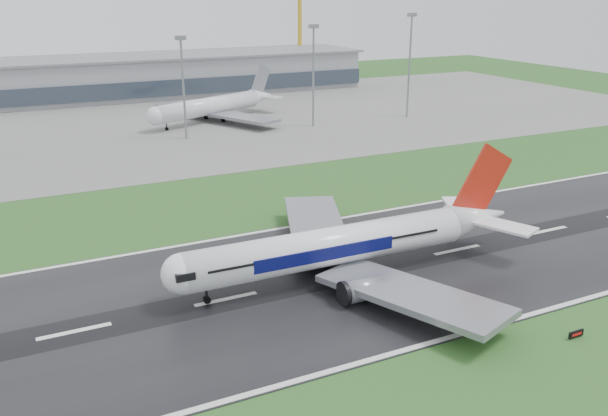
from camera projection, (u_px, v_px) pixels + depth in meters
ground at (226, 300)px, 87.92m from camera, size 520.00×520.00×0.00m
runway at (226, 299)px, 87.90m from camera, size 400.00×45.00×0.10m
apron at (89, 130)px, 194.08m from camera, size 400.00×130.00×0.08m
terminal at (63, 81)px, 242.62m from camera, size 240.00×36.00×15.00m
main_airliner at (354, 221)px, 93.21m from camera, size 57.88×55.20×16.87m
parked_airliner at (212, 96)px, 204.63m from camera, size 70.45×68.61×15.92m
tower_crane at (300, 29)px, 295.00m from camera, size 46.99×10.18×46.40m
runway_sign at (576, 334)px, 78.06m from camera, size 2.30×0.28×1.04m
floodmast_3 at (184, 91)px, 178.10m from camera, size 0.64×0.64×27.49m
floodmast_4 at (313, 78)px, 194.69m from camera, size 0.64×0.64×29.61m
floodmast_5 at (409, 68)px, 208.94m from camera, size 0.64×0.64×32.32m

